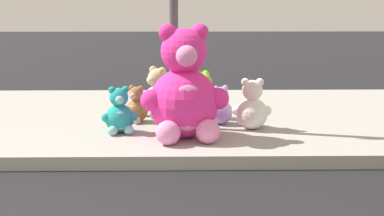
{
  "coord_description": "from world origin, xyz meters",
  "views": [
    {
      "loc": [
        1.11,
        -2.57,
        1.74
      ],
      "look_at": [
        1.21,
        3.6,
        0.55
      ],
      "focal_mm": 51.91,
      "sensor_mm": 36.0,
      "label": 1
    }
  ],
  "objects": [
    {
      "name": "plush_pink_large",
      "position": [
        1.13,
        3.81,
        0.69
      ],
      "size": [
        1.03,
        0.93,
        1.34
      ],
      "color": "#F22D93",
      "rests_on": "sidewalk"
    },
    {
      "name": "plush_lime",
      "position": [
        1.37,
        4.98,
        0.41
      ],
      "size": [
        0.47,
        0.46,
        0.65
      ],
      "color": "#8CD133",
      "rests_on": "sidewalk"
    },
    {
      "name": "plush_brown",
      "position": [
        0.49,
        4.7,
        0.35
      ],
      "size": [
        0.35,
        0.36,
        0.49
      ],
      "color": "olive",
      "rests_on": "sidewalk"
    },
    {
      "name": "plush_teal",
      "position": [
        0.33,
        4.08,
        0.38
      ],
      "size": [
        0.44,
        0.4,
        0.58
      ],
      "color": "teal",
      "rests_on": "sidewalk"
    },
    {
      "name": "plush_lavender",
      "position": [
        1.6,
        4.57,
        0.36
      ],
      "size": [
        0.36,
        0.37,
        0.51
      ],
      "color": "#B28CD8",
      "rests_on": "sidewalk"
    },
    {
      "name": "plush_white",
      "position": [
        1.98,
        4.28,
        0.41
      ],
      "size": [
        0.5,
        0.44,
        0.65
      ],
      "color": "white",
      "rests_on": "sidewalk"
    },
    {
      "name": "sidewalk",
      "position": [
        0.0,
        5.2,
        0.07
      ],
      "size": [
        28.0,
        4.4,
        0.15
      ],
      "primitive_type": "cube",
      "color": "#9E9B93",
      "rests_on": "ground_plane"
    },
    {
      "name": "plush_tan",
      "position": [
        0.74,
        5.12,
        0.43
      ],
      "size": [
        0.5,
        0.5,
        0.7
      ],
      "color": "tan",
      "rests_on": "sidewalk"
    }
  ]
}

